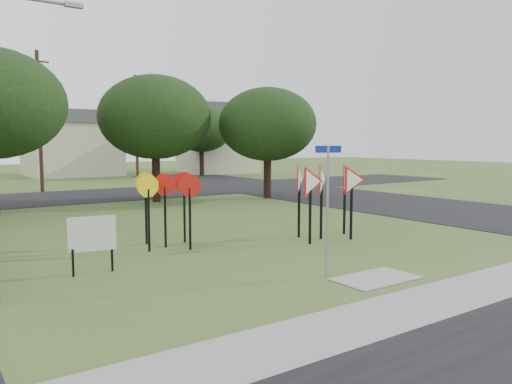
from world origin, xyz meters
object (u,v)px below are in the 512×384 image
street_name_sign (327,203)px  stop_sign_cluster (167,192)px  info_board (92,236)px  yield_sign_cluster (326,183)px

street_name_sign → stop_sign_cluster: size_ratio=1.37×
street_name_sign → info_board: street_name_sign is taller
street_name_sign → yield_sign_cluster: bearing=47.9°
street_name_sign → stop_sign_cluster: street_name_sign is taller
yield_sign_cluster → street_name_sign: bearing=-132.1°
street_name_sign → info_board: 5.74m
stop_sign_cluster → yield_sign_cluster: bearing=-19.9°
yield_sign_cluster → info_board: (-7.74, -0.13, -0.91)m
street_name_sign → info_board: size_ratio=2.20×
info_board → yield_sign_cluster: bearing=0.9°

